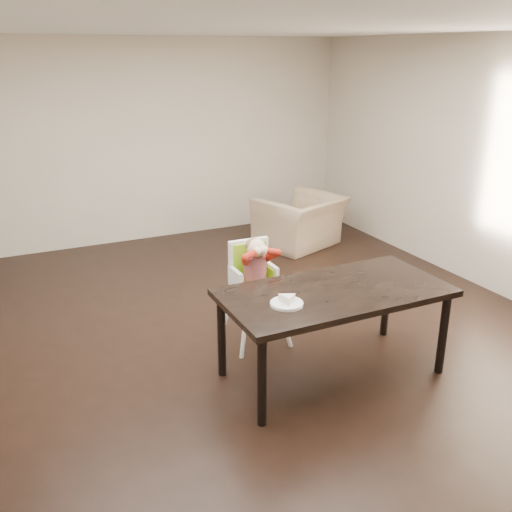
{
  "coord_description": "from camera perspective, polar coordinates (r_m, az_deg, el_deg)",
  "views": [
    {
      "loc": [
        -1.87,
        -4.14,
        2.53
      ],
      "look_at": [
        0.09,
        -0.02,
        0.87
      ],
      "focal_mm": 40.0,
      "sensor_mm": 36.0,
      "label": 1
    }
  ],
  "objects": [
    {
      "name": "room_walls",
      "position": [
        4.59,
        -1.17,
        11.55
      ],
      "size": [
        6.02,
        7.02,
        2.71
      ],
      "color": "#BEB19E",
      "rests_on": "ground"
    },
    {
      "name": "high_chair",
      "position": [
        5.04,
        -0.19,
        -1.3
      ],
      "size": [
        0.42,
        0.42,
        0.99
      ],
      "rotation": [
        0.0,
        0.0,
        -0.01
      ],
      "color": "white",
      "rests_on": "ground"
    },
    {
      "name": "armchair",
      "position": [
        7.69,
        4.43,
        4.29
      ],
      "size": [
        1.22,
        1.0,
        0.91
      ],
      "primitive_type": "imported",
      "rotation": [
        0.0,
        0.0,
        3.5
      ],
      "color": "tan",
      "rests_on": "ground"
    },
    {
      "name": "plate",
      "position": [
        4.22,
        3.12,
        -4.58
      ],
      "size": [
        0.3,
        0.3,
        0.07
      ],
      "rotation": [
        0.0,
        0.0,
        0.25
      ],
      "color": "white",
      "rests_on": "dining_table"
    },
    {
      "name": "ground",
      "position": [
        5.2,
        -1.02,
        -9.14
      ],
      "size": [
        7.0,
        7.0,
        0.0
      ],
      "primitive_type": "plane",
      "color": "black",
      "rests_on": "ground"
    },
    {
      "name": "dining_table",
      "position": [
        4.56,
        7.87,
        -4.28
      ],
      "size": [
        1.8,
        0.9,
        0.75
      ],
      "color": "black",
      "rests_on": "ground"
    }
  ]
}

